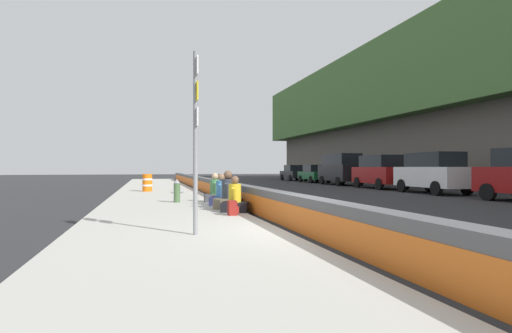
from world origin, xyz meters
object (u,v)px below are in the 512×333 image
route_sign_post (196,128)px  parked_car_third (433,172)px  parked_car_midline (341,169)px  seated_person_middle (228,197)px  parked_car_fourth (380,171)px  parked_car_far (314,174)px  parked_car_farther (294,173)px  backpack (233,208)px  fire_hydrant (177,190)px  construction_barrel (147,183)px  seated_person_foreground (235,201)px  seated_person_rear (221,195)px  seated_person_far (215,193)px

route_sign_post → parked_car_third: size_ratio=0.74×
parked_car_midline → seated_person_middle: bearing=144.4°
parked_car_fourth → parked_car_midline: (6.03, -0.02, 0.17)m
parked_car_third → parked_car_far: bearing=-0.6°
seated_person_middle → parked_car_farther: (29.53, -13.06, 0.34)m
parked_car_third → parked_car_far: parked_car_third is taller
parked_car_midline → parked_car_farther: parked_car_midline is taller
backpack → parked_car_midline: 23.88m
fire_hydrant → seated_person_middle: seated_person_middle is taller
seated_person_middle → construction_barrel: seated_person_middle is taller
seated_person_foreground → parked_car_fourth: size_ratio=0.22×
backpack → parked_car_far: (25.52, -13.23, 0.53)m
parked_car_far → construction_barrel: bearing=130.8°
seated_person_middle → seated_person_rear: seated_person_middle is taller
route_sign_post → parked_car_fourth: route_sign_post is taller
seated_person_foreground → seated_person_far: (3.56, 0.02, 0.01)m
seated_person_rear → seated_person_foreground: bearing=-179.8°
parked_car_third → parked_car_midline: size_ratio=0.94×
parked_car_midline → fire_hydrant: bearing=136.7°
construction_barrel → parked_car_far: (13.37, -15.50, 0.24)m
seated_person_foreground → parked_car_third: bearing=-59.5°
fire_hydrant → seated_person_foreground: size_ratio=0.82×
fire_hydrant → seated_person_middle: size_ratio=0.72×
seated_person_middle → parked_car_third: size_ratio=0.25×
fire_hydrant → parked_car_fourth: (9.25, -14.35, 0.60)m
route_sign_post → seated_person_rear: 6.51m
parked_car_midline → parked_car_far: 5.66m
parked_car_midline → parked_car_farther: (11.48, -0.11, -0.49)m
fire_hydrant → seated_person_far: size_ratio=0.79×
route_sign_post → parked_car_far: (28.55, -14.59, -1.37)m
fire_hydrant → seated_person_far: seated_person_far is taller
construction_barrel → parked_car_midline: parked_car_midline is taller
route_sign_post → parked_car_midline: bearing=-32.4°
seated_person_middle → seated_person_rear: 1.21m
route_sign_post → parked_car_third: bearing=-51.7°
parked_car_third → parked_car_farther: bearing=-0.6°
seated_person_foreground → parked_car_far: parked_car_far is taller
seated_person_rear → parked_car_far: 25.98m
route_sign_post → parked_car_third: 18.39m
construction_barrel → parked_car_fourth: parked_car_fourth is taller
seated_person_foreground → seated_person_rear: size_ratio=0.98×
parked_car_midline → parked_car_far: (5.64, -0.05, -0.49)m
parked_car_fourth → route_sign_post: bearing=139.3°
construction_barrel → seated_person_rear: bearing=-164.7°
parked_car_far → seated_person_middle: bearing=151.2°
seated_person_far → parked_car_farther: size_ratio=0.24×
seated_person_middle → seated_person_far: size_ratio=1.10×
seated_person_foreground → parked_car_farther: 33.21m
seated_person_rear → parked_car_far: bearing=-30.0°
seated_person_far → parked_car_third: (3.97, -12.82, 0.70)m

